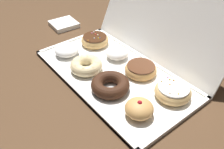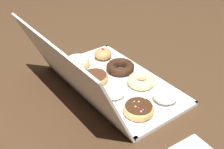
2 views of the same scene
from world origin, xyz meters
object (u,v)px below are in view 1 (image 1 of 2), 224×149
object	(u,v)px
chocolate_cake_ring_donut_2	(110,85)
chocolate_frosted_donut_6	(141,69)
donut_box	(113,74)
napkin_stack	(64,24)
cruller_donut_1	(86,65)
jelly_filled_donut_3	(139,109)
powdered_filled_donut_5	(117,53)
powdered_filled_donut_0	(67,50)
sprinkle_donut_4	(95,40)
sprinkle_donut_7	(173,91)

from	to	relation	value
chocolate_cake_ring_donut_2	chocolate_frosted_donut_6	bearing A→B (deg)	90.41
donut_box	napkin_stack	distance (m)	0.44
donut_box	chocolate_frosted_donut_6	xyz separation A→B (m)	(0.06, 0.07, 0.02)
cruller_donut_1	chocolate_frosted_donut_6	size ratio (longest dim) A/B	1.03
jelly_filled_donut_3	powdered_filled_donut_5	size ratio (longest dim) A/B	0.96
donut_box	jelly_filled_donut_3	world-z (taller)	jelly_filled_donut_3
donut_box	jelly_filled_donut_3	xyz separation A→B (m)	(0.20, -0.07, 0.03)
powdered_filled_donut_5	powdered_filled_donut_0	bearing A→B (deg)	-134.72
donut_box	cruller_donut_1	xyz separation A→B (m)	(-0.07, -0.06, 0.03)
napkin_stack	powdered_filled_donut_0	bearing A→B (deg)	-26.65
sprinkle_donut_4	sprinkle_donut_7	size ratio (longest dim) A/B	0.99
sprinkle_donut_4	sprinkle_donut_7	world-z (taller)	sprinkle_donut_7
powdered_filled_donut_0	sprinkle_donut_4	size ratio (longest dim) A/B	0.82
chocolate_cake_ring_donut_2	chocolate_frosted_donut_6	size ratio (longest dim) A/B	1.12
donut_box	powdered_filled_donut_5	size ratio (longest dim) A/B	6.81
chocolate_cake_ring_donut_2	sprinkle_donut_7	size ratio (longest dim) A/B	1.10
chocolate_cake_ring_donut_2	sprinkle_donut_7	world-z (taller)	sprinkle_donut_7
sprinkle_donut_4	powdered_filled_donut_5	xyz separation A→B (m)	(0.13, 0.01, 0.00)
chocolate_cake_ring_donut_2	powdered_filled_donut_0	bearing A→B (deg)	-179.11
powdered_filled_donut_0	chocolate_frosted_donut_6	xyz separation A→B (m)	(0.26, 0.14, -0.00)
cruller_donut_1	jelly_filled_donut_3	size ratio (longest dim) A/B	1.39
chocolate_cake_ring_donut_2	jelly_filled_donut_3	size ratio (longest dim) A/B	1.51
donut_box	powdered_filled_donut_0	bearing A→B (deg)	-161.86
sprinkle_donut_7	chocolate_frosted_donut_6	bearing A→B (deg)	178.45
chocolate_cake_ring_donut_2	jelly_filled_donut_3	world-z (taller)	jelly_filled_donut_3
powdered_filled_donut_5	napkin_stack	bearing A→B (deg)	-177.31
napkin_stack	donut_box	bearing A→B (deg)	-6.95
sprinkle_donut_7	napkin_stack	distance (m)	0.65
sprinkle_donut_4	chocolate_frosted_donut_6	distance (m)	0.26
jelly_filled_donut_3	powdered_filled_donut_5	world-z (taller)	jelly_filled_donut_3
cruller_donut_1	powdered_filled_donut_5	bearing A→B (deg)	87.89
powdered_filled_donut_5	sprinkle_donut_4	bearing A→B (deg)	-176.15
chocolate_frosted_donut_6	sprinkle_donut_4	bearing A→B (deg)	-178.04
sprinkle_donut_4	powdered_filled_donut_5	bearing A→B (deg)	3.85
sprinkle_donut_4	chocolate_frosted_donut_6	bearing A→B (deg)	1.96
cruller_donut_1	powdered_filled_donut_5	size ratio (longest dim) A/B	1.33
jelly_filled_donut_3	napkin_stack	xyz separation A→B (m)	(-0.64, 0.12, -0.02)
donut_box	powdered_filled_donut_0	distance (m)	0.21
napkin_stack	cruller_donut_1	bearing A→B (deg)	-17.57
donut_box	sprinkle_donut_4	distance (m)	0.21
cruller_donut_1	chocolate_cake_ring_donut_2	world-z (taller)	cruller_donut_1
donut_box	powdered_filled_donut_5	world-z (taller)	powdered_filled_donut_5
powdered_filled_donut_0	powdered_filled_donut_5	xyz separation A→B (m)	(0.14, 0.14, 0.00)
cruller_donut_1	powdered_filled_donut_5	world-z (taller)	same
powdered_filled_donut_5	sprinkle_donut_7	bearing A→B (deg)	-0.82
jelly_filled_donut_3	powdered_filled_donut_5	distance (m)	0.30
cruller_donut_1	powdered_filled_donut_5	xyz separation A→B (m)	(0.00, 0.13, -0.00)
sprinkle_donut_7	powdered_filled_donut_0	bearing A→B (deg)	-161.89
chocolate_cake_ring_donut_2	chocolate_frosted_donut_6	xyz separation A→B (m)	(-0.00, 0.13, -0.00)
powdered_filled_donut_5	sprinkle_donut_7	xyz separation A→B (m)	(0.27, -0.00, 0.00)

